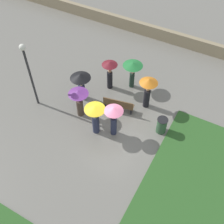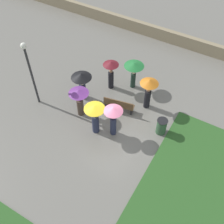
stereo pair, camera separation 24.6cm
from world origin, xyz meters
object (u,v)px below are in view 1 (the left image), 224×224
(lamp_post, at_px, (28,68))
(crowd_person_orange, at_px, (148,88))
(crowd_person_yellow, at_px, (95,114))
(trash_bin, at_px, (162,125))
(crowd_person_pink, at_px, (114,115))
(crowd_person_maroon, at_px, (110,71))
(crowd_person_green, at_px, (133,68))
(park_bench, at_px, (118,105))
(crowd_person_purple, at_px, (79,98))
(crowd_person_black, at_px, (81,81))

(lamp_post, xyz_separation_m, crowd_person_orange, (-5.51, -2.79, -1.20))
(crowd_person_yellow, bearing_deg, trash_bin, 58.69)
(trash_bin, height_order, crowd_person_pink, crowd_person_pink)
(crowd_person_yellow, xyz_separation_m, crowd_person_maroon, (1.00, -3.27, -0.07))
(crowd_person_maroon, bearing_deg, crowd_person_pink, 49.61)
(trash_bin, distance_m, crowd_person_pink, 2.66)
(crowd_person_pink, bearing_deg, crowd_person_green, -5.14)
(park_bench, xyz_separation_m, crowd_person_purple, (1.69, 1.25, 0.80))
(park_bench, distance_m, crowd_person_black, 2.47)
(lamp_post, relative_size, crowd_person_pink, 2.02)
(park_bench, height_order, crowd_person_green, crowd_person_green)
(crowd_person_pink, distance_m, crowd_person_yellow, 0.92)
(crowd_person_orange, relative_size, crowd_person_pink, 1.01)
(lamp_post, height_order, crowd_person_purple, lamp_post)
(lamp_post, distance_m, crowd_person_pink, 4.98)
(crowd_person_green, xyz_separation_m, crowd_person_maroon, (1.11, 0.71, -0.10))
(crowd_person_pink, bearing_deg, trash_bin, -74.94)
(trash_bin, height_order, crowd_person_purple, crowd_person_purple)
(trash_bin, relative_size, crowd_person_purple, 0.52)
(crowd_person_pink, bearing_deg, park_bench, 2.18)
(crowd_person_orange, xyz_separation_m, crowd_person_purple, (2.89, 2.32, -0.14))
(crowd_person_pink, relative_size, crowd_person_yellow, 1.02)
(park_bench, relative_size, crowd_person_black, 0.97)
(crowd_person_orange, height_order, crowd_person_yellow, crowd_person_orange)
(crowd_person_orange, xyz_separation_m, crowd_person_green, (1.43, -1.06, -0.03))
(lamp_post, distance_m, crowd_person_orange, 6.29)
(lamp_post, height_order, crowd_person_orange, lamp_post)
(park_bench, distance_m, crowd_person_green, 2.33)
(park_bench, height_order, crowd_person_orange, crowd_person_orange)
(crowd_person_maroon, relative_size, crowd_person_purple, 1.06)
(crowd_person_green, distance_m, crowd_person_purple, 3.69)
(trash_bin, bearing_deg, lamp_post, 12.30)
(park_bench, xyz_separation_m, crowd_person_maroon, (1.34, -1.42, 0.81))
(crowd_person_purple, bearing_deg, trash_bin, 105.30)
(trash_bin, relative_size, crowd_person_orange, 0.46)
(crowd_person_yellow, relative_size, crowd_person_maroon, 1.02)
(crowd_person_purple, bearing_deg, crowd_person_maroon, 174.19)
(trash_bin, xyz_separation_m, crowd_person_black, (4.95, -0.09, 0.85))
(crowd_person_pink, distance_m, crowd_person_purple, 2.24)
(park_bench, xyz_separation_m, crowd_person_yellow, (0.34, 1.85, 0.88))
(crowd_person_green, bearing_deg, crowd_person_orange, 114.86)
(crowd_person_green, distance_m, crowd_person_yellow, 3.98)
(park_bench, distance_m, lamp_post, 5.11)
(park_bench, relative_size, crowd_person_pink, 0.87)
(lamp_post, relative_size, crowd_person_maroon, 2.10)
(crowd_person_yellow, bearing_deg, crowd_person_maroon, 136.87)
(park_bench, xyz_separation_m, crowd_person_black, (2.31, 0.12, 0.85))
(crowd_person_orange, relative_size, crowd_person_yellow, 1.03)
(lamp_post, distance_m, crowd_person_maroon, 4.52)
(crowd_person_maroon, bearing_deg, crowd_person_yellow, 34.32)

